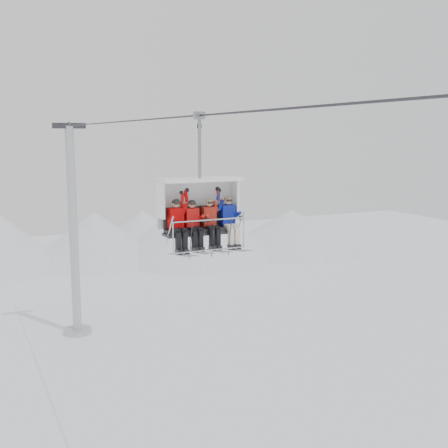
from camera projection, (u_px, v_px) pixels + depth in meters
name	position (u px, v px, depth m)	size (l,w,h in m)	color
ridgeline	(18.00, 241.00, 53.18)	(72.00, 21.00, 7.00)	white
lift_tower_right	(74.00, 246.00, 35.54)	(2.00, 1.80, 13.48)	#B1B4B9
haul_cable	(224.00, 113.00, 14.77)	(0.06, 0.06, 50.00)	#303035
chairlift_carrier	(198.00, 204.00, 16.76)	(2.44, 1.17, 3.98)	black
skier_far_left	(177.00, 223.00, 16.23)	(0.42, 1.69, 1.66)	#CB0304
skier_center_left	(193.00, 223.00, 16.44)	(0.39, 1.69, 1.58)	red
skier_center_right	(210.00, 221.00, 16.67)	(0.40, 1.69, 1.60)	#AD2317
skier_far_right	(229.00, 219.00, 16.94)	(0.42, 1.69, 1.66)	#0E1F99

